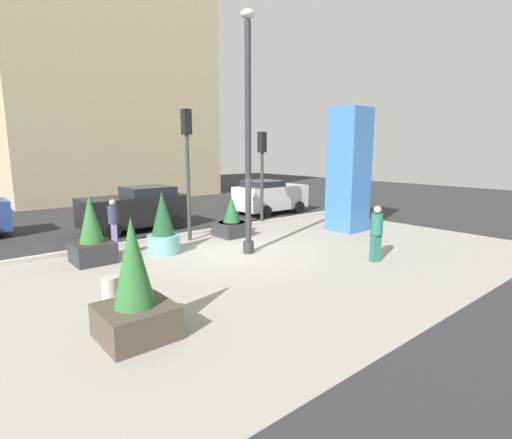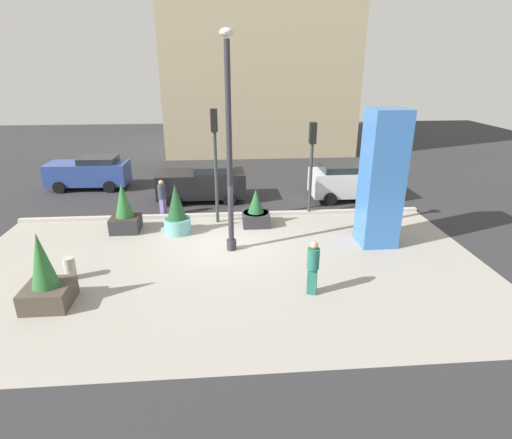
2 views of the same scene
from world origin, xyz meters
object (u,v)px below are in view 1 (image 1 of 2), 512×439
at_px(potted_plant_near_left, 92,237).
at_px(pedestrian_by_curb, 376,231).
at_px(traffic_light_far_side, 187,154).
at_px(potted_plant_mid_plaza, 163,228).
at_px(pedestrian_crossing, 114,220).
at_px(lamp_post, 248,140).
at_px(art_pillar_blue, 349,171).
at_px(car_curb_west, 136,209).
at_px(car_curb_east, 270,196).
at_px(potted_plant_curbside, 232,222).
at_px(potted_plant_near_right, 135,294).
at_px(concrete_bollard, 111,294).
at_px(traffic_light_corner, 262,163).

relative_size(potted_plant_near_left, pedestrian_by_curb, 1.20).
bearing_deg(traffic_light_far_side, potted_plant_mid_plaza, -146.45).
height_order(pedestrian_by_curb, pedestrian_crossing, pedestrian_by_curb).
bearing_deg(potted_plant_mid_plaza, pedestrian_by_curb, -48.58).
xyz_separation_m(lamp_post, art_pillar_blue, (5.56, 0.19, -1.15)).
distance_m(car_curb_west, car_curb_east, 7.38).
relative_size(potted_plant_mid_plaza, pedestrian_crossing, 1.24).
bearing_deg(potted_plant_curbside, traffic_light_far_side, 164.26).
distance_m(lamp_post, pedestrian_crossing, 5.65).
relative_size(potted_plant_near_left, potted_plant_curbside, 1.31).
bearing_deg(pedestrian_by_curb, lamp_post, 125.29).
height_order(potted_plant_near_right, traffic_light_far_side, traffic_light_far_side).
relative_size(potted_plant_curbside, concrete_bollard, 2.12).
xyz_separation_m(potted_plant_near_left, traffic_light_corner, (7.96, 1.32, 2.02)).
bearing_deg(car_curb_east, traffic_light_far_side, -157.50).
height_order(potted_plant_near_left, potted_plant_mid_plaza, potted_plant_near_left).
xyz_separation_m(lamp_post, traffic_light_far_side, (-0.54, 2.87, -0.43)).
relative_size(art_pillar_blue, potted_plant_near_right, 2.25).
relative_size(potted_plant_near_left, traffic_light_corner, 0.50).
distance_m(art_pillar_blue, traffic_light_far_side, 6.70).
bearing_deg(potted_plant_mid_plaza, concrete_bollard, -130.63).
xyz_separation_m(traffic_light_corner, traffic_light_far_side, (-4.19, -0.64, 0.43)).
bearing_deg(concrete_bollard, potted_plant_curbside, 33.45).
distance_m(art_pillar_blue, potted_plant_curbside, 5.34).
relative_size(traffic_light_corner, car_curb_east, 1.06).
relative_size(traffic_light_far_side, car_curb_east, 1.22).
xyz_separation_m(art_pillar_blue, potted_plant_near_right, (-10.88, -3.47, -1.70)).
height_order(potted_plant_near_left, potted_plant_near_right, potted_plant_near_right).
bearing_deg(potted_plant_near_right, car_curb_west, 66.44).
distance_m(traffic_light_far_side, car_curb_west, 3.96).
distance_m(potted_plant_near_right, potted_plant_mid_plaza, 5.98).
relative_size(art_pillar_blue, car_curb_west, 1.16).
relative_size(potted_plant_near_left, potted_plant_near_right, 0.92).
bearing_deg(lamp_post, traffic_light_corner, 43.90).
bearing_deg(pedestrian_crossing, traffic_light_far_side, -22.55).
bearing_deg(potted_plant_curbside, concrete_bollard, -146.55).
bearing_deg(art_pillar_blue, pedestrian_crossing, 156.59).
xyz_separation_m(car_curb_west, pedestrian_crossing, (-1.74, -2.09, -0.00)).
bearing_deg(traffic_light_corner, pedestrian_crossing, 176.64).
xyz_separation_m(potted_plant_mid_plaza, traffic_light_corner, (5.81, 1.71, 1.96)).
bearing_deg(traffic_light_far_side, art_pillar_blue, -23.76).
relative_size(potted_plant_curbside, pedestrian_crossing, 0.95).
relative_size(art_pillar_blue, car_curb_east, 1.28).
height_order(concrete_bollard, pedestrian_by_curb, pedestrian_by_curb).
distance_m(potted_plant_curbside, pedestrian_crossing, 4.39).
bearing_deg(concrete_bollard, pedestrian_crossing, 68.71).
relative_size(potted_plant_near_right, car_curb_east, 0.57).
height_order(car_curb_west, pedestrian_by_curb, car_curb_west).
distance_m(concrete_bollard, traffic_light_far_side, 7.20).
bearing_deg(potted_plant_near_right, potted_plant_near_left, 79.62).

